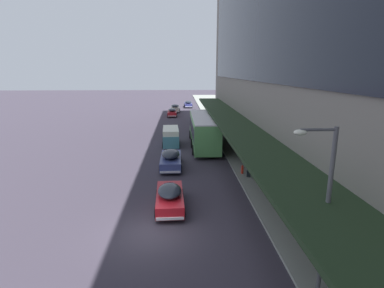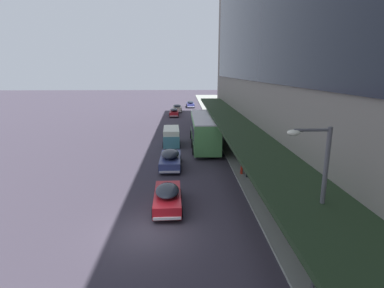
{
  "view_description": "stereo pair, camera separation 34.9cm",
  "coord_description": "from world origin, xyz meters",
  "views": [
    {
      "loc": [
        1.54,
        -14.02,
        8.2
      ],
      "look_at": [
        2.69,
        13.96,
        1.34
      ],
      "focal_mm": 28.0,
      "sensor_mm": 36.0,
      "label": 1
    },
    {
      "loc": [
        1.89,
        -14.03,
        8.2
      ],
      "look_at": [
        2.69,
        13.96,
        1.34
      ],
      "focal_mm": 28.0,
      "sensor_mm": 36.0,
      "label": 2
    }
  ],
  "objects": [
    {
      "name": "sedan_oncoming_front",
      "position": [
        0.88,
        2.99,
        0.73
      ],
      "size": [
        1.86,
        4.5,
        1.47
      ],
      "color": "#B01620",
      "rests_on": "ground"
    },
    {
      "name": "vw_van",
      "position": [
        0.5,
        19.14,
        1.1
      ],
      "size": [
        2.03,
        4.61,
        1.96
      ],
      "color": "teal",
      "rests_on": "ground"
    },
    {
      "name": "pedestrian_at_kerb",
      "position": [
        6.86,
        7.83,
        1.18
      ],
      "size": [
        0.53,
        0.42,
        1.86
      ],
      "color": "black",
      "rests_on": "sidewalk_kerb"
    },
    {
      "name": "transit_bus_kerbside_front",
      "position": [
        4.15,
        18.47,
        1.93
      ],
      "size": [
        2.86,
        11.56,
        3.38
      ],
      "color": "#549952",
      "rests_on": "ground"
    },
    {
      "name": "sedan_trailing_near",
      "position": [
        0.15,
        41.3,
        0.74
      ],
      "size": [
        1.76,
        4.55,
        1.5
      ],
      "color": "red",
      "rests_on": "ground"
    },
    {
      "name": "street_lamp",
      "position": [
        6.48,
        -4.59,
        3.84
      ],
      "size": [
        1.5,
        0.28,
        6.27
      ],
      "color": "#4C4C51",
      "rests_on": "sidewalk_kerb"
    },
    {
      "name": "fire_hydrant",
      "position": [
        6.53,
        8.65,
        0.49
      ],
      "size": [
        0.2,
        0.4,
        0.7
      ],
      "color": "red",
      "rests_on": "sidewalk_kerb"
    },
    {
      "name": "sedan_second_near",
      "position": [
        0.61,
        47.0,
        0.79
      ],
      "size": [
        1.93,
        4.29,
        1.6
      ],
      "color": "beige",
      "rests_on": "ground"
    },
    {
      "name": "sedan_second_mid",
      "position": [
        3.52,
        55.31,
        0.75
      ],
      "size": [
        1.89,
        4.62,
        1.52
      ],
      "color": "navy",
      "rests_on": "ground"
    },
    {
      "name": "sidewalk_kerb",
      "position": [
        11.0,
        0.0,
        0.07
      ],
      "size": [
        10.0,
        180.0,
        0.15
      ],
      "primitive_type": "cube",
      "color": "gray",
      "rests_on": "ground"
    },
    {
      "name": "sedan_lead_mid",
      "position": [
        0.73,
        10.92,
        0.78
      ],
      "size": [
        1.89,
        4.84,
        1.61
      ],
      "color": "navy",
      "rests_on": "ground"
    },
    {
      "name": "ground",
      "position": [
        0.0,
        0.0,
        0.0
      ],
      "size": [
        240.0,
        240.0,
        0.0
      ],
      "primitive_type": "plane",
      "color": "#36303C"
    }
  ]
}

